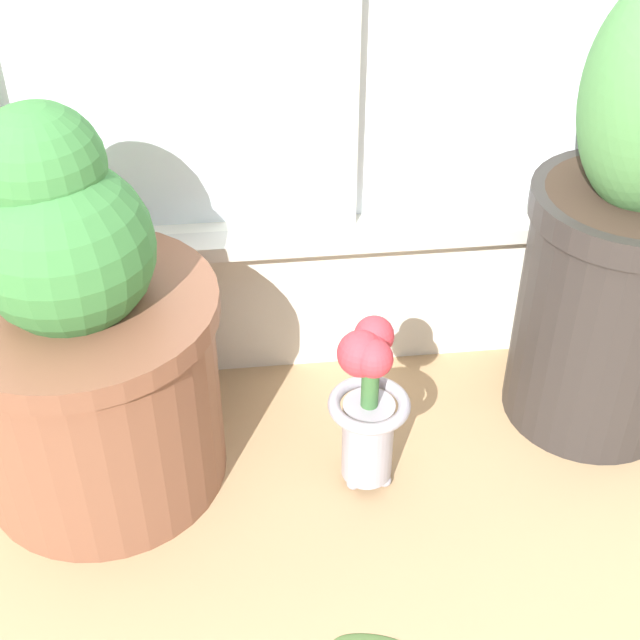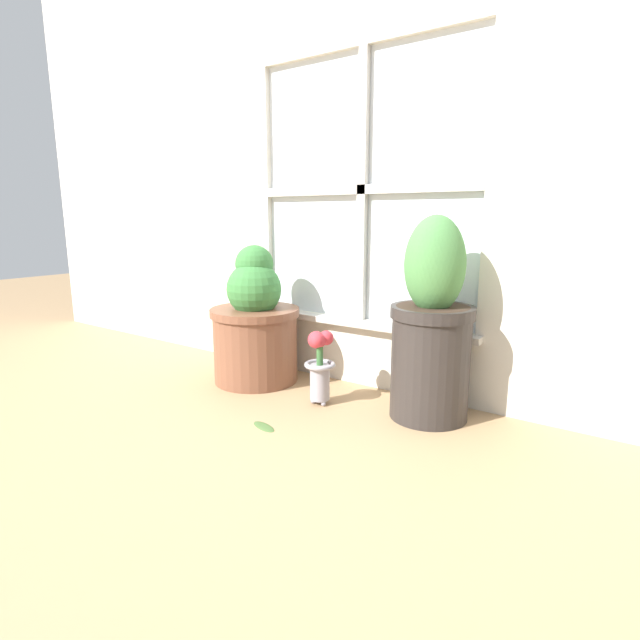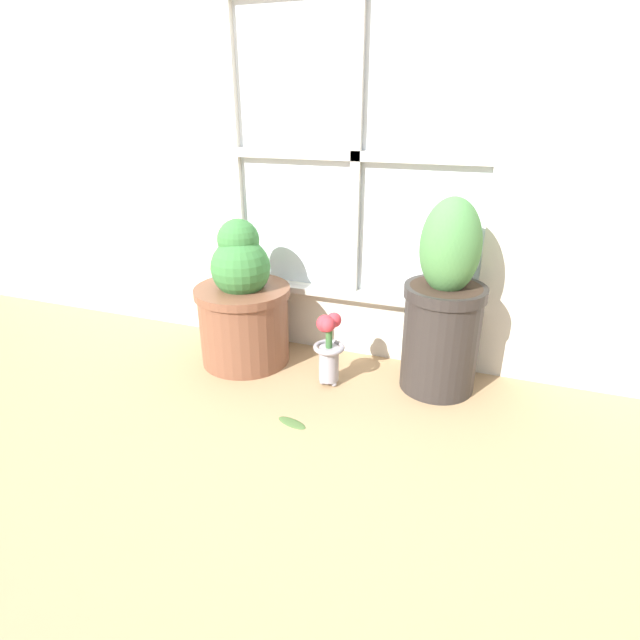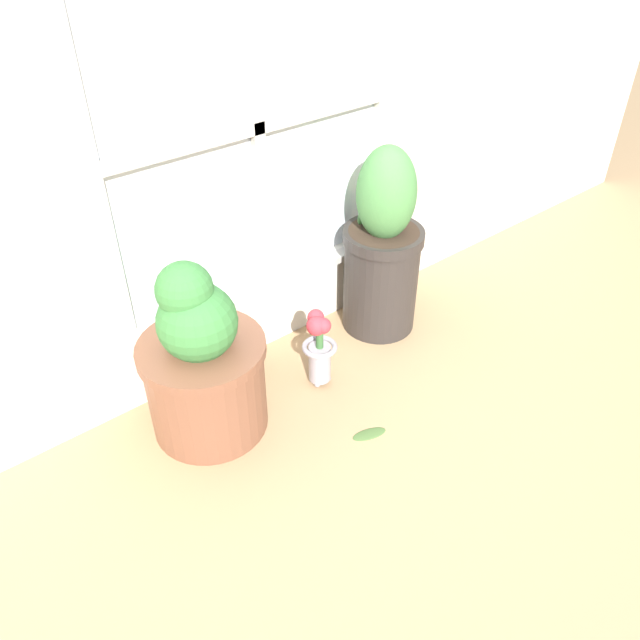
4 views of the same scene
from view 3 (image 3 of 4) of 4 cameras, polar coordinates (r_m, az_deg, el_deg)
ground_plane at (r=1.69m, az=-1.69°, el=-11.13°), size 10.00×10.00×0.00m
potted_plant_left at (r=1.97m, az=-8.78°, el=1.70°), size 0.37×0.37×0.57m
potted_plant_right at (r=1.78m, az=13.97°, el=1.29°), size 0.28×0.28×0.69m
flower_vase at (r=1.80m, az=1.04°, el=-2.87°), size 0.11×0.11×0.28m
fallen_leaf at (r=1.67m, az=-3.22°, el=-11.56°), size 0.12×0.07×0.01m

